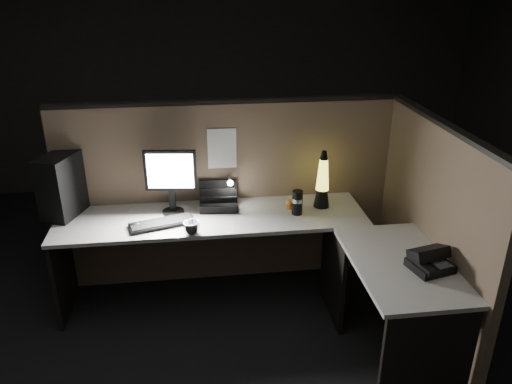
{
  "coord_description": "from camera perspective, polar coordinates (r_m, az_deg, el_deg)",
  "views": [
    {
      "loc": [
        -0.25,
        -2.75,
        2.39
      ],
      "look_at": [
        0.15,
        0.35,
        1.02
      ],
      "focal_mm": 35.0,
      "sensor_mm": 36.0,
      "label": 1
    }
  ],
  "objects": [
    {
      "name": "travel_mug",
      "position": [
        3.74,
        4.74,
        -1.2
      ],
      "size": [
        0.08,
        0.08,
        0.19
      ],
      "primitive_type": "cylinder",
      "color": "black",
      "rests_on": "desk"
    },
    {
      "name": "desk_phone",
      "position": [
        3.25,
        19.18,
        -7.41
      ],
      "size": [
        0.28,
        0.28,
        0.14
      ],
      "rotation": [
        0.0,
        0.0,
        0.23
      ],
      "color": "black",
      "rests_on": "desk"
    },
    {
      "name": "desk",
      "position": [
        3.53,
        0.68,
        -7.13
      ],
      "size": [
        2.6,
        1.6,
        0.73
      ],
      "color": "#B9B7AF",
      "rests_on": "ground"
    },
    {
      "name": "clip_lamp",
      "position": [
        3.87,
        -3.02,
        0.41
      ],
      "size": [
        0.04,
        0.18,
        0.23
      ],
      "color": "white",
      "rests_on": "desk"
    },
    {
      "name": "pinned_paper",
      "position": [
        3.85,
        -3.91,
        4.96
      ],
      "size": [
        0.22,
        0.0,
        0.32
      ],
      "primitive_type": "cube",
      "color": "white",
      "rests_on": "partition_back"
    },
    {
      "name": "lava_lamp",
      "position": [
        3.84,
        7.6,
        0.93
      ],
      "size": [
        0.12,
        0.12,
        0.45
      ],
      "color": "black",
      "rests_on": "desk"
    },
    {
      "name": "room_shell",
      "position": [
        2.87,
        -2.09,
        8.07
      ],
      "size": [
        6.0,
        6.0,
        6.0
      ],
      "color": "silver",
      "rests_on": "ground"
    },
    {
      "name": "keyboard",
      "position": [
        3.66,
        -10.69,
        -3.54
      ],
      "size": [
        0.49,
        0.27,
        0.02
      ],
      "primitive_type": "cube",
      "rotation": [
        0.0,
        0.0,
        0.28
      ],
      "color": "black",
      "rests_on": "desk"
    },
    {
      "name": "monitor",
      "position": [
        3.73,
        -9.73,
        1.87
      ],
      "size": [
        0.38,
        0.16,
        0.49
      ],
      "rotation": [
        0.0,
        0.0,
        -0.12
      ],
      "color": "black",
      "rests_on": "desk"
    },
    {
      "name": "pc_tower",
      "position": [
        3.96,
        -20.98,
        0.94
      ],
      "size": [
        0.34,
        0.49,
        0.47
      ],
      "primitive_type": "cube",
      "rotation": [
        0.0,
        0.0,
        -0.35
      ],
      "color": "black",
      "rests_on": "desk"
    },
    {
      "name": "partition_back",
      "position": [
        4.04,
        -3.17,
        -0.33
      ],
      "size": [
        2.66,
        0.06,
        1.5
      ],
      "primitive_type": "cube",
      "color": "brown",
      "rests_on": "ground"
    },
    {
      "name": "mouse",
      "position": [
        3.66,
        -13.67,
        -3.7
      ],
      "size": [
        0.11,
        0.09,
        0.04
      ],
      "primitive_type": "ellipsoid",
      "rotation": [
        0.0,
        0.0,
        0.38
      ],
      "color": "black",
      "rests_on": "desk"
    },
    {
      "name": "steel_mug",
      "position": [
        3.49,
        -7.39,
        -4.11
      ],
      "size": [
        0.15,
        0.15,
        0.09
      ],
      "primitive_type": "imported",
      "rotation": [
        0.0,
        0.0,
        0.36
      ],
      "color": "silver",
      "rests_on": "desk"
    },
    {
      "name": "organizer",
      "position": [
        3.87,
        -4.31,
        -1.0
      ],
      "size": [
        0.3,
        0.27,
        0.22
      ],
      "rotation": [
        0.0,
        0.0,
        -0.09
      ],
      "color": "black",
      "rests_on": "desk"
    },
    {
      "name": "figurine",
      "position": [
        3.82,
        3.9,
        -1.22
      ],
      "size": [
        0.06,
        0.06,
        0.06
      ],
      "primitive_type": "sphere",
      "color": "orange",
      "rests_on": "desk"
    },
    {
      "name": "floor",
      "position": [
        3.65,
        -1.7,
        -17.2
      ],
      "size": [
        6.0,
        6.0,
        0.0
      ],
      "primitive_type": "plane",
      "color": "black",
      "rests_on": "ground"
    },
    {
      "name": "partition_right",
      "position": [
        3.65,
        19.3,
        -4.48
      ],
      "size": [
        0.06,
        1.66,
        1.5
      ],
      "primitive_type": "cube",
      "color": "brown",
      "rests_on": "ground"
    }
  ]
}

